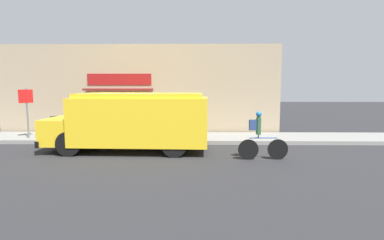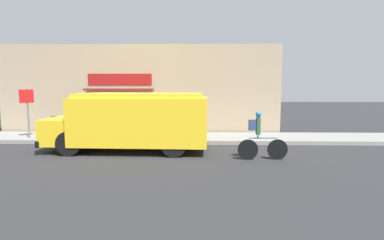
% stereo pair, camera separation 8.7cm
% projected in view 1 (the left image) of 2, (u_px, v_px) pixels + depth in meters
% --- Properties ---
extents(ground_plane, '(70.00, 70.00, 0.00)m').
position_uv_depth(ground_plane, '(127.00, 145.00, 12.96)').
color(ground_plane, '#2B2B2D').
extents(sidewalk, '(28.00, 2.46, 0.17)m').
position_uv_depth(sidewalk, '(133.00, 138.00, 14.18)').
color(sidewalk, gray).
rests_on(sidewalk, ground_plane).
extents(storefront, '(14.53, 0.76, 4.63)m').
position_uv_depth(storefront, '(138.00, 90.00, 15.36)').
color(storefront, tan).
rests_on(storefront, ground_plane).
extents(school_bus, '(6.25, 2.73, 2.25)m').
position_uv_depth(school_bus, '(134.00, 121.00, 11.53)').
color(school_bus, yellow).
rests_on(school_bus, ground_plane).
extents(cyclist, '(1.73, 0.21, 1.67)m').
position_uv_depth(cyclist, '(260.00, 137.00, 10.24)').
color(cyclist, black).
rests_on(cyclist, ground_plane).
extents(stop_sign_post, '(0.45, 0.45, 2.25)m').
position_uv_depth(stop_sign_post, '(27.00, 105.00, 13.46)').
color(stop_sign_post, slate).
rests_on(stop_sign_post, sidewalk).
extents(trash_bin, '(0.53, 0.53, 0.91)m').
position_uv_depth(trash_bin, '(56.00, 126.00, 14.36)').
color(trash_bin, '#38383D').
rests_on(trash_bin, sidewalk).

